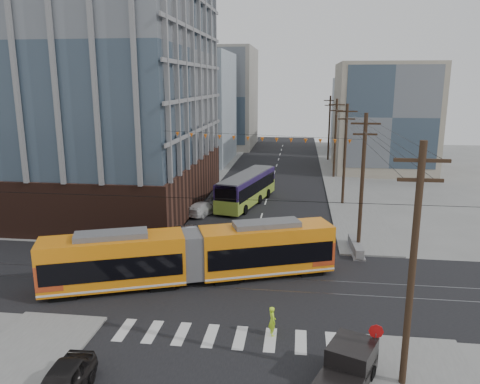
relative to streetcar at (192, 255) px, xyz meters
name	(u,v)px	position (x,y,z in m)	size (l,w,h in m)	color
ground	(233,310)	(3.30, -3.75, -1.88)	(160.00, 160.00, 0.00)	slate
office_building	(58,72)	(-18.70, 19.25, 12.42)	(30.00, 25.00, 28.60)	#381E16
bg_bldg_nw_near	(177,108)	(-13.70, 48.25, 7.12)	(18.00, 16.00, 18.00)	#8C99A5
bg_bldg_ne_near	(383,118)	(19.30, 44.25, 6.12)	(14.00, 14.00, 16.00)	gray
bg_bldg_nw_far	(216,98)	(-10.70, 68.25, 8.12)	(16.00, 18.00, 20.00)	gray
bg_bldg_ne_far	(376,115)	(21.30, 64.25, 5.12)	(16.00, 16.00, 14.00)	#8C99A5
utility_pole_near	(412,271)	(11.80, -9.75, 3.62)	(0.30, 0.30, 11.00)	black
utility_pole_far	(329,129)	(11.80, 52.25, 3.62)	(0.30, 0.30, 11.00)	black
streetcar	(192,255)	(0.00, 0.00, 0.00)	(19.49, 2.74, 3.76)	orange
city_bus	(247,189)	(1.26, 21.15, -0.14)	(2.66, 12.30, 3.48)	#251549
pickup_truck	(341,378)	(9.00, -10.90, -0.99)	(1.87, 5.23, 1.78)	black
parked_car_silver	(186,235)	(-2.28, 7.36, -1.07)	(1.72, 4.93, 1.62)	#9B9FA7
parked_car_white	(203,208)	(-2.68, 16.28, -1.20)	(1.89, 4.65, 1.35)	white
parked_car_grey	(219,200)	(-1.60, 19.61, -1.19)	(2.28, 4.95, 1.38)	#4E4F50
pedestrian	(272,321)	(5.76, -6.23, -1.06)	(0.60, 0.39, 1.64)	#C5FB2A
stop_sign	(375,350)	(10.68, -8.90, -0.74)	(0.69, 0.69, 2.28)	#BA0D0E
jersey_barrier	(356,247)	(11.60, 7.27, -1.46)	(0.94, 4.18, 0.84)	slate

